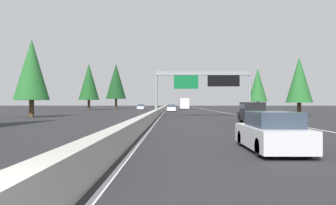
# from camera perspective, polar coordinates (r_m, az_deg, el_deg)

# --- Properties ---
(ground_plane) EXTENTS (320.00, 320.00, 0.00)m
(ground_plane) POSITION_cam_1_polar(r_m,az_deg,el_deg) (62.70, -0.98, -1.72)
(ground_plane) COLOR #262628
(median_barrier) EXTENTS (180.00, 0.56, 0.90)m
(median_barrier) POSITION_cam_1_polar(r_m,az_deg,el_deg) (82.69, -0.82, -1.02)
(median_barrier) COLOR #ADAAA3
(median_barrier) RESTS_ON ground
(shoulder_stripe_right) EXTENTS (160.00, 0.16, 0.01)m
(shoulder_stripe_right) POSITION_cam_1_polar(r_m,az_deg,el_deg) (73.34, 8.27, -1.48)
(shoulder_stripe_right) COLOR silver
(shoulder_stripe_right) RESTS_ON ground
(shoulder_stripe_median) EXTENTS (160.00, 0.16, 0.01)m
(shoulder_stripe_median) POSITION_cam_1_polar(r_m,az_deg,el_deg) (72.69, -0.57, -1.49)
(shoulder_stripe_median) COLOR silver
(shoulder_stripe_median) RESTS_ON ground
(sign_gantry_overhead) EXTENTS (0.50, 12.68, 5.96)m
(sign_gantry_overhead) POSITION_cam_1_polar(r_m,az_deg,el_deg) (43.31, 6.35, 3.83)
(sign_gantry_overhead) COLOR gray
(sign_gantry_overhead) RESTS_ON ground
(sedan_mid_left) EXTENTS (4.40, 1.80, 1.47)m
(sedan_mid_left) POSITION_cam_1_polar(r_m,az_deg,el_deg) (12.73, 17.64, -5.06)
(sedan_mid_left) COLOR silver
(sedan_mid_left) RESTS_ON ground
(pickup_near_center) EXTENTS (5.60, 2.00, 1.86)m
(pickup_near_center) POSITION_cam_1_polar(r_m,az_deg,el_deg) (30.02, 14.81, -1.75)
(pickup_near_center) COLOR black
(pickup_near_center) RESTS_ON ground
(sedan_far_right) EXTENTS (4.40, 1.80, 1.47)m
(sedan_far_right) POSITION_cam_1_polar(r_m,az_deg,el_deg) (69.88, 0.60, -0.99)
(sedan_far_right) COLOR white
(sedan_far_right) RESTS_ON ground
(bus_distant_a) EXTENTS (11.50, 2.55, 3.10)m
(bus_distant_a) POSITION_cam_1_polar(r_m,az_deg,el_deg) (95.82, 2.81, -0.13)
(bus_distant_a) COLOR white
(bus_distant_a) RESTS_ON ground
(oncoming_near) EXTENTS (4.40, 1.80, 1.47)m
(oncoming_near) POSITION_cam_1_polar(r_m,az_deg,el_deg) (88.30, -4.74, -0.80)
(oncoming_near) COLOR silver
(oncoming_near) RESTS_ON ground
(conifer_right_near) EXTENTS (3.69, 3.69, 8.39)m
(conifer_right_near) POSITION_cam_1_polar(r_m,az_deg,el_deg) (50.36, 21.95, 3.68)
(conifer_right_near) COLOR #4C3823
(conifer_right_near) RESTS_ON ground
(conifer_right_mid) EXTENTS (4.25, 4.25, 9.65)m
(conifer_right_mid) POSITION_cam_1_polar(r_m,az_deg,el_deg) (77.11, 15.42, 2.94)
(conifer_right_mid) COLOR #4C3823
(conifer_right_mid) RESTS_ON ground
(conifer_left_near) EXTENTS (4.35, 4.35, 9.89)m
(conifer_left_near) POSITION_cam_1_polar(r_m,az_deg,el_deg) (44.70, -22.74, 5.33)
(conifer_left_near) COLOR #4C3823
(conifer_left_near) RESTS_ON ground
(conifer_left_mid) EXTENTS (5.21, 5.21, 11.84)m
(conifer_left_mid) POSITION_cam_1_polar(r_m,az_deg,el_deg) (85.60, -13.66, 3.54)
(conifer_left_mid) COLOR #4C3823
(conifer_left_mid) RESTS_ON ground
(conifer_left_far) EXTENTS (6.31, 6.31, 14.34)m
(conifer_left_far) POSITION_cam_1_polar(r_m,az_deg,el_deg) (104.98, -9.07, 3.70)
(conifer_left_far) COLOR #4C3823
(conifer_left_far) RESTS_ON ground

